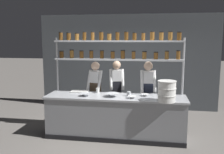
% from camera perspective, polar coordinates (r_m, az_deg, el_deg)
% --- Properties ---
extents(ground_plane, '(40.00, 40.00, 0.00)m').
position_cam_1_polar(ground_plane, '(5.68, 0.77, -13.42)').
color(ground_plane, slate).
extents(back_wall, '(5.42, 0.12, 2.86)m').
position_cam_1_polar(back_wall, '(7.67, 3.46, 3.44)').
color(back_wall, '#4C5156').
rests_on(back_wall, ground_plane).
extents(prep_counter, '(3.02, 0.76, 0.92)m').
position_cam_1_polar(prep_counter, '(5.52, 0.78, -9.01)').
color(prep_counter, gray).
rests_on(prep_counter, ground_plane).
extents(spice_shelf_unit, '(2.91, 0.28, 2.30)m').
position_cam_1_polar(spice_shelf_unit, '(5.59, 1.27, 6.01)').
color(spice_shelf_unit, '#ADAFB5').
rests_on(spice_shelf_unit, ground_plane).
extents(chef_left, '(0.41, 0.34, 1.60)m').
position_cam_1_polar(chef_left, '(6.04, -3.81, -3.01)').
color(chef_left, black).
rests_on(chef_left, ground_plane).
extents(chef_center, '(0.40, 0.33, 1.61)m').
position_cam_1_polar(chef_center, '(6.21, 1.06, -2.63)').
color(chef_center, black).
rests_on(chef_center, ground_plane).
extents(chef_right, '(0.39, 0.31, 1.62)m').
position_cam_1_polar(chef_right, '(5.91, 8.17, -3.19)').
color(chef_right, black).
rests_on(chef_right, ground_plane).
extents(container_stack, '(0.37, 0.37, 0.42)m').
position_cam_1_polar(container_stack, '(5.00, 12.42, -3.19)').
color(container_stack, white).
rests_on(container_stack, prep_counter).
extents(cutting_board, '(0.40, 0.26, 0.02)m').
position_cam_1_polar(cutting_board, '(5.83, -7.47, -3.32)').
color(cutting_board, silver).
rests_on(cutting_board, prep_counter).
extents(prep_bowl_near_left, '(0.17, 0.17, 0.05)m').
position_cam_1_polar(prep_bowl_near_left, '(5.43, 7.58, -4.11)').
color(prep_bowl_near_left, white).
rests_on(prep_bowl_near_left, prep_counter).
extents(prep_bowl_center_front, '(0.18, 0.18, 0.05)m').
position_cam_1_polar(prep_bowl_center_front, '(5.20, 4.61, -4.62)').
color(prep_bowl_center_front, white).
rests_on(prep_bowl_center_front, prep_counter).
extents(prep_bowl_center_back, '(0.23, 0.23, 0.06)m').
position_cam_1_polar(prep_bowl_center_back, '(5.41, -6.13, -4.06)').
color(prep_bowl_center_back, silver).
rests_on(prep_bowl_center_back, prep_counter).
extents(prep_bowl_near_right, '(0.29, 0.29, 0.08)m').
position_cam_1_polar(prep_bowl_near_right, '(5.32, 0.07, -4.13)').
color(prep_bowl_near_right, silver).
rests_on(prep_bowl_near_right, prep_counter).
extents(serving_cup_front, '(0.08, 0.08, 0.11)m').
position_cam_1_polar(serving_cup_front, '(5.71, -3.30, -3.08)').
color(serving_cup_front, silver).
rests_on(serving_cup_front, prep_counter).
extents(serving_cup_by_board, '(0.08, 0.08, 0.10)m').
position_cam_1_polar(serving_cup_by_board, '(5.38, 3.86, -3.85)').
color(serving_cup_by_board, '#B2B7BC').
rests_on(serving_cup_by_board, prep_counter).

